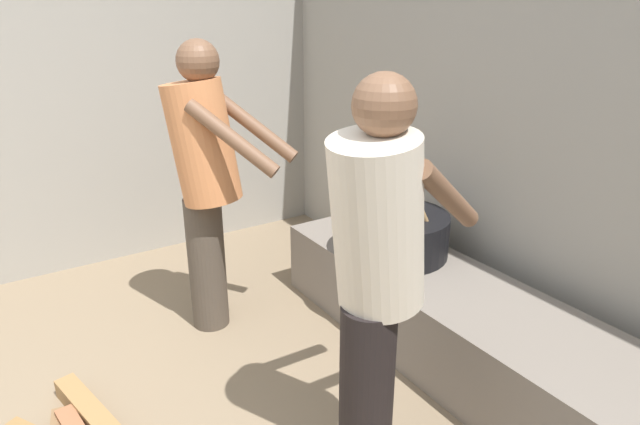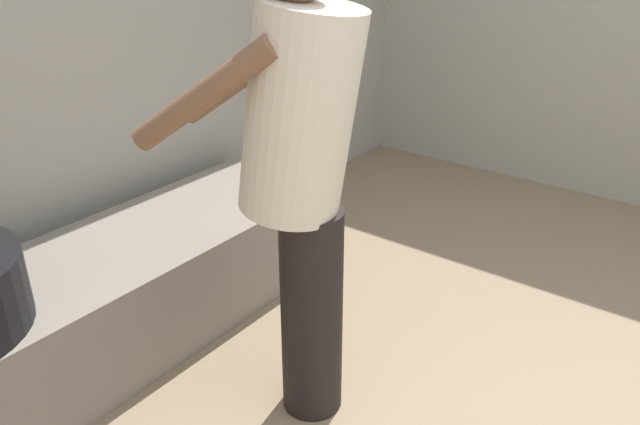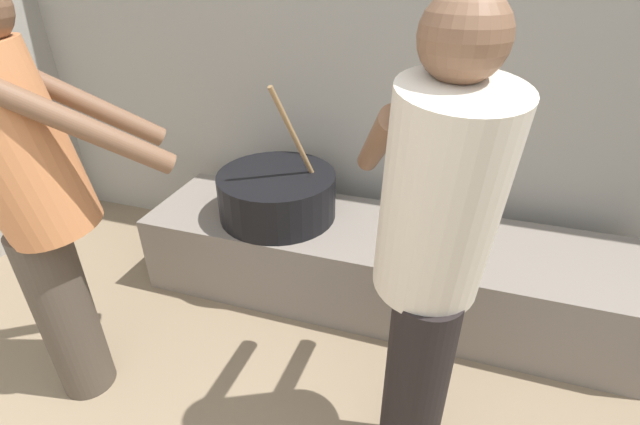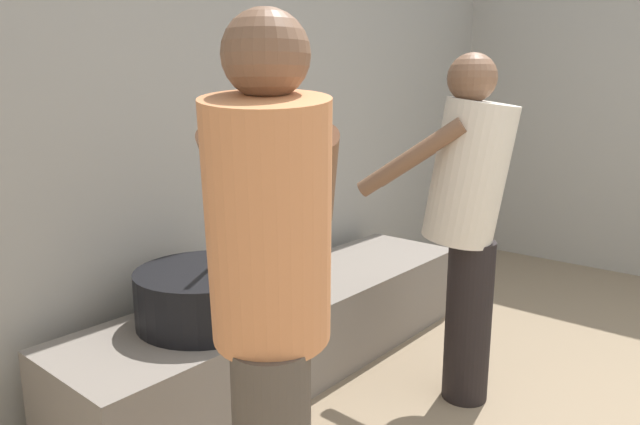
# 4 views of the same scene
# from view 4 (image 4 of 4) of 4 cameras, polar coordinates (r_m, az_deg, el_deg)

# --- Properties ---
(block_enclosure_rear) EXTENTS (5.29, 0.20, 2.43)m
(block_enclosure_rear) POSITION_cam_4_polar(r_m,az_deg,el_deg) (3.22, -6.79, 9.43)
(block_enclosure_rear) COLOR #9E998E
(block_enclosure_rear) RESTS_ON ground_plane
(hearth_ledge) EXTENTS (2.34, 0.60, 0.41)m
(hearth_ledge) POSITION_cam_4_polar(r_m,az_deg,el_deg) (2.90, -2.95, -11.34)
(hearth_ledge) COLOR slate
(hearth_ledge) RESTS_ON ground_plane
(cooking_pot_main) EXTENTS (0.58, 0.58, 0.68)m
(cooking_pot_main) POSITION_cam_4_polar(r_m,az_deg,el_deg) (2.45, -11.35, -8.11)
(cooking_pot_main) COLOR black
(cooking_pot_main) RESTS_ON hearth_ledge
(cook_in_cream_shirt) EXTENTS (0.51, 0.71, 1.51)m
(cook_in_cream_shirt) POSITION_cam_4_polar(r_m,az_deg,el_deg) (2.49, 14.50, 0.14)
(cook_in_cream_shirt) COLOR black
(cook_in_cream_shirt) RESTS_ON ground_plane
(cook_in_orange_shirt) EXTENTS (0.70, 0.67, 1.54)m
(cook_in_orange_shirt) POSITION_cam_4_polar(r_m,az_deg,el_deg) (1.41, -5.03, -7.80)
(cook_in_orange_shirt) COLOR #4C4238
(cook_in_orange_shirt) RESTS_ON ground_plane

